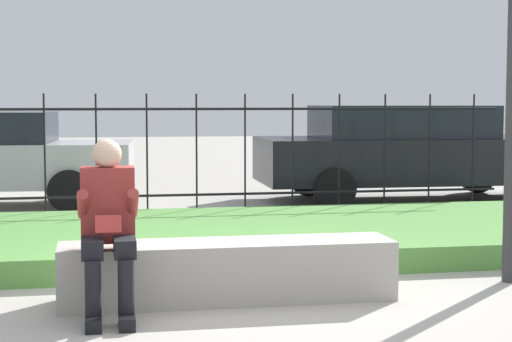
% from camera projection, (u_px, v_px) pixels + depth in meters
% --- Properties ---
extents(ground_plane, '(60.00, 60.00, 0.00)m').
position_uv_depth(ground_plane, '(224.00, 300.00, 6.55)').
color(ground_plane, '#A8A399').
extents(stone_bench, '(2.55, 0.54, 0.45)m').
position_uv_depth(stone_bench, '(228.00, 274.00, 6.54)').
color(stone_bench, '#ADA89E').
rests_on(stone_bench, ground_plane).
extents(person_seated_reader, '(0.42, 0.73, 1.25)m').
position_uv_depth(person_seated_reader, '(108.00, 220.00, 6.03)').
color(person_seated_reader, black).
rests_on(person_seated_reader, ground_plane).
extents(grass_berm, '(10.82, 3.18, 0.23)m').
position_uv_depth(grass_berm, '(191.00, 238.00, 8.78)').
color(grass_berm, '#569342').
rests_on(grass_berm, ground_plane).
extents(iron_fence, '(8.82, 0.03, 1.62)m').
position_uv_depth(iron_fence, '(172.00, 154.00, 10.87)').
color(iron_fence, black).
rests_on(iron_fence, ground_plane).
extents(car_parked_right, '(4.72, 2.06, 1.46)m').
position_uv_depth(car_parked_right, '(409.00, 151.00, 13.08)').
color(car_parked_right, black).
rests_on(car_parked_right, ground_plane).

